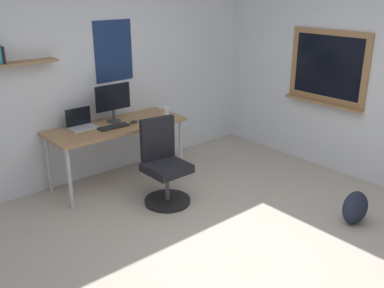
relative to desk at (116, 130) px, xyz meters
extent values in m
plane|color=#ADA393|center=(-0.05, -2.04, -0.68)|extent=(5.20, 5.20, 0.00)
cube|color=silver|center=(-0.05, 0.41, 0.62)|extent=(5.00, 0.10, 2.60)
cube|color=#997047|center=(-0.89, 0.26, 0.87)|extent=(0.68, 0.20, 0.02)
cube|color=navy|center=(0.24, 0.36, 0.87)|extent=(0.52, 0.01, 0.74)
cube|color=black|center=(-1.11, 0.29, 0.97)|extent=(0.03, 0.14, 0.17)
cube|color=#997047|center=(2.33, -1.32, 0.67)|extent=(0.04, 1.10, 0.90)
cube|color=black|center=(2.32, -1.32, 0.67)|extent=(0.01, 0.94, 0.76)
cube|color=#997047|center=(2.29, -1.32, 0.21)|extent=(0.12, 1.10, 0.03)
cube|color=#997047|center=(0.00, 0.00, 0.05)|extent=(1.66, 0.67, 0.03)
cylinder|color=#B7B7BC|center=(-0.77, -0.27, -0.32)|extent=(0.04, 0.04, 0.71)
cylinder|color=#B7B7BC|center=(0.77, -0.27, -0.32)|extent=(0.04, 0.04, 0.71)
cylinder|color=#B7B7BC|center=(-0.77, 0.27, -0.32)|extent=(0.04, 0.04, 0.71)
cylinder|color=#B7B7BC|center=(0.77, 0.27, -0.32)|extent=(0.04, 0.04, 0.71)
cylinder|color=black|center=(0.11, -0.85, -0.66)|extent=(0.52, 0.52, 0.04)
cylinder|color=#4C4C51|center=(0.11, -0.85, -0.47)|extent=(0.05, 0.05, 0.34)
cube|color=black|center=(0.11, -0.85, -0.25)|extent=(0.44, 0.44, 0.09)
cube|color=black|center=(0.14, -0.65, 0.03)|extent=(0.41, 0.13, 0.48)
cube|color=#ADAFB5|center=(-0.37, 0.12, 0.07)|extent=(0.31, 0.21, 0.02)
cube|color=black|center=(-0.37, 0.22, 0.19)|extent=(0.31, 0.01, 0.21)
cylinder|color=#38383D|center=(0.04, 0.12, 0.07)|extent=(0.17, 0.17, 0.01)
cylinder|color=#38383D|center=(0.04, 0.12, 0.15)|extent=(0.03, 0.03, 0.14)
cube|color=black|center=(0.04, 0.11, 0.37)|extent=(0.46, 0.02, 0.31)
cube|color=black|center=(-0.08, -0.08, 0.08)|extent=(0.37, 0.13, 0.02)
ellipsoid|color=#262628|center=(0.20, -0.08, 0.08)|extent=(0.10, 0.06, 0.03)
cylinder|color=silver|center=(0.73, -0.03, 0.11)|extent=(0.08, 0.08, 0.09)
ellipsoid|color=#1E2333|center=(1.30, -2.45, -0.50)|extent=(0.32, 0.22, 0.35)
camera|label=1|loc=(-2.52, -4.36, 1.66)|focal=40.61mm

